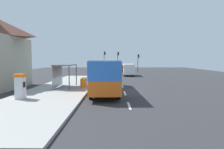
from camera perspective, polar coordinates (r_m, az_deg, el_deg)
name	(u,v)px	position (r m, az deg, el deg)	size (l,w,h in m)	color
ground_plane	(118,78)	(33.71, 1.81, -1.14)	(56.00, 92.00, 0.04)	#2D2D30
sidewalk_platform	(63,88)	(22.46, -13.96, -3.77)	(6.20, 30.00, 0.18)	#999993
lane_stripe_seg_0	(129,106)	(13.96, 4.99, -8.98)	(0.16, 2.20, 0.01)	silver
lane_stripe_seg_1	(125,93)	(18.85, 3.75, -5.46)	(0.16, 2.20, 0.01)	silver
lane_stripe_seg_2	(122,86)	(23.79, 3.03, -3.40)	(0.16, 2.20, 0.01)	silver
lane_stripe_seg_3	(121,82)	(28.74, 2.56, -2.05)	(0.16, 2.20, 0.01)	silver
lane_stripe_seg_4	(120,78)	(33.71, 2.23, -1.09)	(0.16, 2.20, 0.01)	silver
lane_stripe_seg_5	(119,76)	(38.69, 1.99, -0.38)	(0.16, 2.20, 0.01)	silver
lane_stripe_seg_6	(118,74)	(43.67, 1.80, 0.17)	(0.16, 2.20, 0.01)	silver
lane_stripe_seg_7	(118,72)	(48.66, 1.65, 0.60)	(0.16, 2.20, 0.01)	silver
bus	(105,73)	(19.59, -2.13, 0.33)	(2.93, 11.10, 3.21)	orange
white_van	(129,69)	(39.09, 4.84, 1.62)	(2.12, 5.24, 2.30)	white
sedan_near	(124,68)	(57.59, 3.49, 1.97)	(1.95, 4.45, 1.52)	#195933
sedan_far	(125,69)	(50.70, 3.92, 1.63)	(1.89, 4.43, 1.52)	#A51919
ticket_machine	(20,86)	(16.76, -25.07, -3.08)	(0.66, 0.76, 1.94)	silver
recycling_bin_orange	(83,83)	(21.69, -8.51, -2.47)	(0.52, 0.52, 0.95)	orange
recycling_bin_yellow	(84,82)	(22.38, -8.24, -2.26)	(0.52, 0.52, 0.95)	yellow
recycling_bin_blue	(85,82)	(23.07, -7.98, -2.06)	(0.52, 0.52, 0.95)	blue
traffic_light_near_side	(138,60)	(50.26, 7.64, 4.16)	(0.49, 0.28, 4.56)	#2D2D2D
traffic_light_far_side	(104,58)	(50.70, -2.20, 4.71)	(0.49, 0.28, 5.30)	#2D2D2D
traffic_light_median	(118,59)	(51.47, 1.74, 4.65)	(0.49, 0.28, 5.21)	#2D2D2D
bus_shelter	(62,70)	(22.05, -14.23, 1.31)	(1.80, 4.00, 2.50)	#4C4C51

